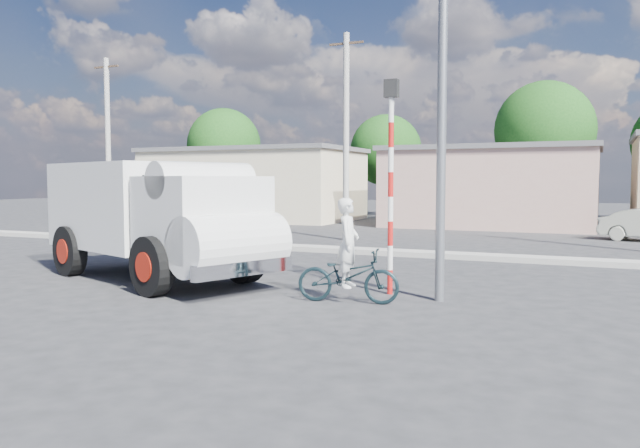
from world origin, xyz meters
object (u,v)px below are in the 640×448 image
at_px(bicycle, 348,276).
at_px(traffic_pole, 391,168).
at_px(truck, 158,215).
at_px(streetlight, 434,42).
at_px(cyclist, 348,258).

relative_size(bicycle, traffic_pole, 0.45).
relative_size(truck, streetlight, 0.79).
xyz_separation_m(traffic_pole, streetlight, (0.94, -0.30, 2.37)).
distance_m(truck, bicycle, 5.18).
distance_m(bicycle, cyclist, 0.33).
bearing_deg(bicycle, traffic_pole, -30.21).
bearing_deg(traffic_pole, bicycle, -110.76).
distance_m(cyclist, streetlight, 4.43).
xyz_separation_m(cyclist, streetlight, (1.39, 0.89, 4.11)).
xyz_separation_m(truck, bicycle, (5.03, -0.68, -1.01)).
relative_size(truck, traffic_pole, 1.62).
xyz_separation_m(truck, cyclist, (5.03, -0.68, -0.68)).
xyz_separation_m(cyclist, traffic_pole, (0.45, 1.19, 1.74)).
distance_m(bicycle, traffic_pole, 2.44).
height_order(truck, traffic_pole, traffic_pole).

